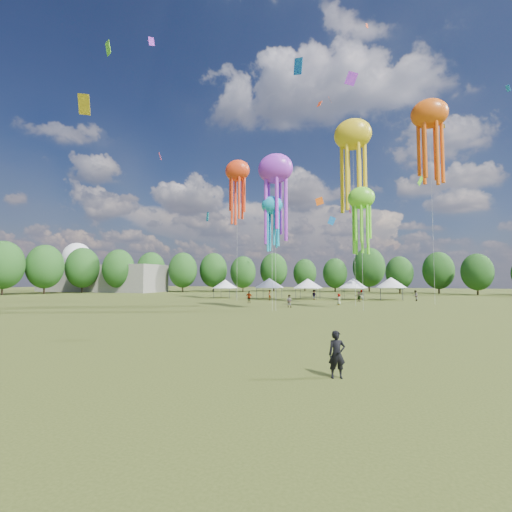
% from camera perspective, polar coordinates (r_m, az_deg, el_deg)
% --- Properties ---
extents(ground, '(300.00, 300.00, 0.00)m').
position_cam_1_polar(ground, '(18.99, -12.36, -15.51)').
color(ground, '#384416').
rests_on(ground, ground).
extents(observer_main, '(0.80, 0.66, 1.87)m').
position_cam_1_polar(observer_main, '(15.28, 12.63, -14.89)').
color(observer_main, black).
rests_on(observer_main, ground).
extents(spectator_near, '(0.93, 0.77, 1.74)m').
position_cam_1_polar(spectator_near, '(50.21, 5.24, -7.09)').
color(spectator_near, gray).
rests_on(spectator_near, ground).
extents(spectators_far, '(26.87, 17.72, 1.93)m').
position_cam_1_polar(spectators_far, '(65.39, 12.46, -6.17)').
color(spectators_far, gray).
rests_on(spectators_far, ground).
extents(festival_tents, '(37.17, 9.70, 4.23)m').
position_cam_1_polar(festival_tents, '(70.52, 8.68, -4.25)').
color(festival_tents, '#47474C').
rests_on(festival_tents, ground).
extents(show_kites, '(37.27, 22.32, 32.36)m').
position_cam_1_polar(show_kites, '(57.84, 13.25, 14.26)').
color(show_kites, '#AB31DA').
rests_on(show_kites, ground).
extents(small_kites, '(69.17, 60.80, 43.30)m').
position_cam_1_polar(small_kites, '(63.65, 8.40, 20.77)').
color(small_kites, '#AB31DA').
rests_on(small_kites, ground).
extents(treeline, '(201.57, 95.24, 13.43)m').
position_cam_1_polar(treeline, '(79.50, 9.87, -1.67)').
color(treeline, '#38281C').
rests_on(treeline, ground).
extents(hangar, '(40.00, 12.00, 8.00)m').
position_cam_1_polar(hangar, '(119.99, -23.24, -3.27)').
color(hangar, gray).
rests_on(hangar, ground).
extents(radome, '(9.00, 9.00, 16.00)m').
position_cam_1_polar(radome, '(135.64, -26.40, -0.66)').
color(radome, white).
rests_on(radome, ground).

